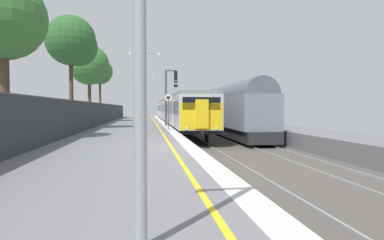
{
  "coord_description": "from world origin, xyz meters",
  "views": [
    {
      "loc": [
        -1.33,
        -13.58,
        1.53
      ],
      "look_at": [
        1.53,
        7.92,
        0.78
      ],
      "focal_mm": 32.35,
      "sensor_mm": 36.0,
      "label": 1
    }
  ],
  "objects_px": {
    "platform_lamp_far": "(146,94)",
    "background_tree_centre": "(99,73)",
    "background_tree_right": "(89,66)",
    "signal_gantry": "(169,91)",
    "background_tree_left": "(2,20)",
    "background_tree_back": "(73,43)",
    "platform_lamp_mid": "(145,84)",
    "commuter_train_at_platform": "(175,110)",
    "freight_train_adjacent_track": "(217,108)",
    "speed_limit_sign": "(168,106)"
  },
  "relations": [
    {
      "from": "freight_train_adjacent_track",
      "to": "background_tree_right",
      "type": "bearing_deg",
      "value": 163.26
    },
    {
      "from": "freight_train_adjacent_track",
      "to": "signal_gantry",
      "type": "bearing_deg",
      "value": -132.14
    },
    {
      "from": "freight_train_adjacent_track",
      "to": "signal_gantry",
      "type": "distance_m",
      "value": 8.29
    },
    {
      "from": "background_tree_right",
      "to": "background_tree_back",
      "type": "xyz_separation_m",
      "value": [
        1.13,
        -13.87,
        0.0
      ]
    },
    {
      "from": "platform_lamp_mid",
      "to": "background_tree_back",
      "type": "distance_m",
      "value": 6.96
    },
    {
      "from": "background_tree_centre",
      "to": "commuter_train_at_platform",
      "type": "bearing_deg",
      "value": -40.61
    },
    {
      "from": "freight_train_adjacent_track",
      "to": "platform_lamp_far",
      "type": "relative_size",
      "value": 5.57
    },
    {
      "from": "commuter_train_at_platform",
      "to": "platform_lamp_mid",
      "type": "relative_size",
      "value": 7.97
    },
    {
      "from": "background_tree_left",
      "to": "background_tree_right",
      "type": "xyz_separation_m",
      "value": [
        0.18,
        22.82,
        0.66
      ]
    },
    {
      "from": "background_tree_left",
      "to": "commuter_train_at_platform",
      "type": "bearing_deg",
      "value": 68.08
    },
    {
      "from": "background_tree_centre",
      "to": "background_tree_back",
      "type": "bearing_deg",
      "value": -86.67
    },
    {
      "from": "commuter_train_at_platform",
      "to": "speed_limit_sign",
      "type": "xyz_separation_m",
      "value": [
        -1.85,
        -16.83,
        0.38
      ]
    },
    {
      "from": "platform_lamp_mid",
      "to": "background_tree_right",
      "type": "xyz_separation_m",
      "value": [
        -6.25,
        17.41,
        3.13
      ]
    },
    {
      "from": "signal_gantry",
      "to": "background_tree_right",
      "type": "height_order",
      "value": "background_tree_right"
    },
    {
      "from": "background_tree_centre",
      "to": "background_tree_back",
      "type": "distance_m",
      "value": 24.34
    },
    {
      "from": "background_tree_right",
      "to": "speed_limit_sign",
      "type": "bearing_deg",
      "value": -62.25
    },
    {
      "from": "background_tree_right",
      "to": "background_tree_centre",
      "type": "bearing_deg",
      "value": 91.56
    },
    {
      "from": "platform_lamp_far",
      "to": "platform_lamp_mid",
      "type": "bearing_deg",
      "value": -90.0
    },
    {
      "from": "background_tree_centre",
      "to": "signal_gantry",
      "type": "bearing_deg",
      "value": -67.45
    },
    {
      "from": "background_tree_centre",
      "to": "background_tree_back",
      "type": "height_order",
      "value": "background_tree_centre"
    },
    {
      "from": "background_tree_back",
      "to": "background_tree_centre",
      "type": "bearing_deg",
      "value": 93.33
    },
    {
      "from": "platform_lamp_mid",
      "to": "background_tree_back",
      "type": "xyz_separation_m",
      "value": [
        -5.12,
        3.53,
        3.13
      ]
    },
    {
      "from": "speed_limit_sign",
      "to": "freight_train_adjacent_track",
      "type": "bearing_deg",
      "value": 61.7
    },
    {
      "from": "signal_gantry",
      "to": "background_tree_left",
      "type": "xyz_separation_m",
      "value": [
        -8.45,
        -12.64,
        2.55
      ]
    },
    {
      "from": "background_tree_centre",
      "to": "background_tree_right",
      "type": "height_order",
      "value": "background_tree_right"
    },
    {
      "from": "background_tree_centre",
      "to": "platform_lamp_far",
      "type": "bearing_deg",
      "value": -54.74
    },
    {
      "from": "background_tree_left",
      "to": "background_tree_back",
      "type": "relative_size",
      "value": 0.93
    },
    {
      "from": "platform_lamp_far",
      "to": "background_tree_centre",
      "type": "bearing_deg",
      "value": 125.26
    },
    {
      "from": "background_tree_back",
      "to": "platform_lamp_far",
      "type": "bearing_deg",
      "value": 71.22
    },
    {
      "from": "platform_lamp_far",
      "to": "signal_gantry",
      "type": "bearing_deg",
      "value": -79.92
    },
    {
      "from": "commuter_train_at_platform",
      "to": "background_tree_back",
      "type": "distance_m",
      "value": 18.58
    },
    {
      "from": "speed_limit_sign",
      "to": "platform_lamp_far",
      "type": "distance_m",
      "value": 16.33
    },
    {
      "from": "background_tree_left",
      "to": "background_tree_right",
      "type": "relative_size",
      "value": 0.89
    },
    {
      "from": "platform_lamp_far",
      "to": "background_tree_left",
      "type": "height_order",
      "value": "background_tree_left"
    },
    {
      "from": "speed_limit_sign",
      "to": "platform_lamp_far",
      "type": "xyz_separation_m",
      "value": [
        -1.64,
        16.18,
        1.54
      ]
    },
    {
      "from": "signal_gantry",
      "to": "background_tree_left",
      "type": "relative_size",
      "value": 0.63
    },
    {
      "from": "speed_limit_sign",
      "to": "platform_lamp_mid",
      "type": "xyz_separation_m",
      "value": [
        -1.64,
        -2.41,
        1.43
      ]
    },
    {
      "from": "signal_gantry",
      "to": "background_tree_right",
      "type": "relative_size",
      "value": 0.56
    },
    {
      "from": "background_tree_back",
      "to": "platform_lamp_mid",
      "type": "bearing_deg",
      "value": -34.62
    },
    {
      "from": "background_tree_right",
      "to": "background_tree_back",
      "type": "distance_m",
      "value": 13.92
    },
    {
      "from": "freight_train_adjacent_track",
      "to": "speed_limit_sign",
      "type": "height_order",
      "value": "freight_train_adjacent_track"
    },
    {
      "from": "background_tree_left",
      "to": "background_tree_centre",
      "type": "relative_size",
      "value": 0.9
    },
    {
      "from": "commuter_train_at_platform",
      "to": "background_tree_back",
      "type": "xyz_separation_m",
      "value": [
        -8.6,
        -15.7,
        4.95
      ]
    },
    {
      "from": "platform_lamp_mid",
      "to": "platform_lamp_far",
      "type": "distance_m",
      "value": 18.59
    },
    {
      "from": "platform_lamp_mid",
      "to": "background_tree_centre",
      "type": "bearing_deg",
      "value": 103.21
    },
    {
      "from": "platform_lamp_far",
      "to": "background_tree_back",
      "type": "xyz_separation_m",
      "value": [
        -5.12,
        -15.06,
        3.03
      ]
    },
    {
      "from": "platform_lamp_far",
      "to": "background_tree_left",
      "type": "xyz_separation_m",
      "value": [
        -6.43,
        -24.0,
        2.37
      ]
    },
    {
      "from": "background_tree_centre",
      "to": "background_tree_left",
      "type": "bearing_deg",
      "value": -89.83
    },
    {
      "from": "platform_lamp_far",
      "to": "background_tree_back",
      "type": "distance_m",
      "value": 16.19
    },
    {
      "from": "freight_train_adjacent_track",
      "to": "background_tree_right",
      "type": "xyz_separation_m",
      "value": [
        -13.74,
        4.13,
        4.72
      ]
    }
  ]
}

